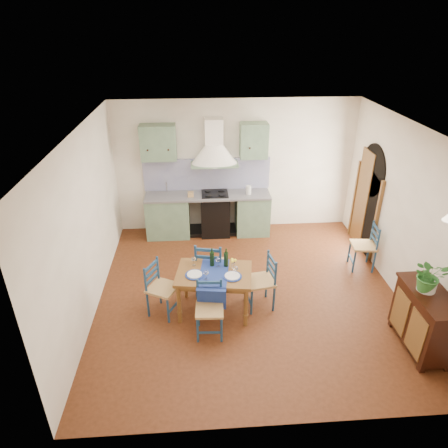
% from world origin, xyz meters
% --- Properties ---
extents(floor, '(5.00, 5.00, 0.00)m').
position_xyz_m(floor, '(0.00, 0.00, 0.00)').
color(floor, '#3F1E0D').
rests_on(floor, ground).
extents(back_wall, '(5.00, 0.96, 2.80)m').
position_xyz_m(back_wall, '(-0.47, 2.29, 1.05)').
color(back_wall, white).
rests_on(back_wall, ground).
extents(right_wall, '(0.26, 5.00, 2.80)m').
position_xyz_m(right_wall, '(2.50, 0.28, 1.34)').
color(right_wall, white).
rests_on(right_wall, ground).
extents(left_wall, '(0.04, 5.00, 2.80)m').
position_xyz_m(left_wall, '(-2.50, 0.00, 1.40)').
color(left_wall, white).
rests_on(left_wall, ground).
extents(ceiling, '(5.00, 5.00, 0.01)m').
position_xyz_m(ceiling, '(0.00, 0.00, 2.80)').
color(ceiling, silver).
rests_on(ceiling, back_wall).
extents(dining_table, '(1.24, 0.96, 1.04)m').
position_xyz_m(dining_table, '(-0.59, -0.41, 0.64)').
color(dining_table, brown).
rests_on(dining_table, ground).
extents(chair_near, '(0.42, 0.42, 0.86)m').
position_xyz_m(chair_near, '(-0.69, -0.90, 0.44)').
color(chair_near, navy).
rests_on(chair_near, ground).
extents(chair_far, '(0.55, 0.55, 1.00)m').
position_xyz_m(chair_far, '(-0.64, 0.08, 0.52)').
color(chair_far, navy).
rests_on(chair_far, ground).
extents(chair_left, '(0.56, 0.56, 0.90)m').
position_xyz_m(chair_left, '(-1.42, -0.39, 0.46)').
color(chair_left, navy).
rests_on(chair_left, ground).
extents(chair_right, '(0.49, 0.49, 0.92)m').
position_xyz_m(chair_right, '(0.17, -0.33, 0.47)').
color(chair_right, navy).
rests_on(chair_right, ground).
extents(chair_spare, '(0.46, 0.46, 0.90)m').
position_xyz_m(chair_spare, '(2.23, 0.64, 0.46)').
color(chair_spare, navy).
rests_on(chair_spare, ground).
extents(sideboard, '(0.50, 1.05, 0.94)m').
position_xyz_m(sideboard, '(2.26, -1.40, 0.51)').
color(sideboard, black).
rests_on(sideboard, ground).
extents(potted_plant, '(0.45, 0.40, 0.47)m').
position_xyz_m(potted_plant, '(2.22, -1.32, 1.17)').
color(potted_plant, '#2F722C').
rests_on(potted_plant, sideboard).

